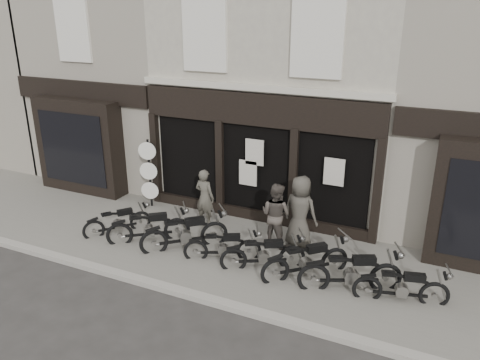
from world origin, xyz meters
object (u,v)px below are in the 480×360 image
at_px(motorcycle_3, 223,249).
at_px(motorcycle_5, 306,264).
at_px(motorcycle_6, 351,275).
at_px(advert_sign_post, 149,176).
at_px(motorcycle_2, 186,236).
at_px(man_left, 205,197).
at_px(motorcycle_7, 402,290).
at_px(motorcycle_4, 264,257).
at_px(man_right, 300,211).
at_px(man_centre, 276,215).
at_px(motorcycle_1, 150,230).
at_px(motorcycle_0, 118,224).

relative_size(motorcycle_3, motorcycle_5, 1.01).
relative_size(motorcycle_6, advert_sign_post, 0.95).
bearing_deg(motorcycle_2, motorcycle_6, -43.89).
xyz_separation_m(motorcycle_6, man_left, (-4.59, 1.56, 0.51)).
bearing_deg(motorcycle_3, motorcycle_7, -26.70).
height_order(motorcycle_3, motorcycle_4, motorcycle_4).
bearing_deg(advert_sign_post, man_left, -28.89).
distance_m(motorcycle_7, man_right, 3.27).
xyz_separation_m(man_centre, advert_sign_post, (-4.52, 0.75, 0.14)).
relative_size(motorcycle_1, man_centre, 1.11).
height_order(motorcycle_2, motorcycle_3, motorcycle_2).
bearing_deg(man_right, motorcycle_2, 38.11).
distance_m(motorcycle_2, motorcycle_3, 1.16).
bearing_deg(man_right, motorcycle_3, 54.90).
distance_m(motorcycle_2, motorcycle_6, 4.38).
bearing_deg(motorcycle_2, man_left, 55.75).
height_order(motorcycle_1, advert_sign_post, advert_sign_post).
height_order(motorcycle_3, motorcycle_7, motorcycle_7).
relative_size(motorcycle_4, man_right, 0.98).
bearing_deg(man_right, advert_sign_post, 4.81).
bearing_deg(motorcycle_5, man_right, 71.24).
relative_size(motorcycle_2, motorcycle_6, 0.87).
distance_m(motorcycle_1, man_left, 1.84).
height_order(motorcycle_3, motorcycle_5, motorcycle_5).
bearing_deg(advert_sign_post, man_centre, -26.93).
bearing_deg(motorcycle_2, motorcycle_4, -44.13).
distance_m(man_left, man_centre, 2.32).
bearing_deg(man_right, motorcycle_7, 162.28).
height_order(motorcycle_1, motorcycle_2, motorcycle_2).
bearing_deg(motorcycle_0, motorcycle_6, -53.02).
height_order(motorcycle_4, man_centre, man_centre).
bearing_deg(motorcycle_0, man_centre, -37.00).
height_order(motorcycle_6, advert_sign_post, advert_sign_post).
bearing_deg(man_left, motorcycle_7, 172.54).
bearing_deg(motorcycle_4, man_left, 118.19).
bearing_deg(motorcycle_4, advert_sign_post, 127.08).
height_order(man_right, advert_sign_post, advert_sign_post).
bearing_deg(motorcycle_6, motorcycle_5, 148.68).
xyz_separation_m(motorcycle_3, man_left, (-1.37, 1.54, 0.59)).
distance_m(motorcycle_3, motorcycle_4, 1.09).
bearing_deg(motorcycle_5, motorcycle_0, 136.81).
bearing_deg(man_left, motorcycle_3, 139.59).
relative_size(motorcycle_1, motorcycle_6, 0.88).
xyz_separation_m(motorcycle_0, motorcycle_7, (7.69, -0.11, 0.02)).
height_order(motorcycle_4, man_left, man_left).
distance_m(motorcycle_6, motorcycle_7, 1.11).
xyz_separation_m(motorcycle_5, motorcycle_7, (2.18, -0.12, -0.04)).
bearing_deg(motorcycle_0, motorcycle_7, -53.02).
xyz_separation_m(motorcycle_1, motorcycle_3, (2.25, -0.01, -0.05)).
bearing_deg(man_left, motorcycle_6, 169.24).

